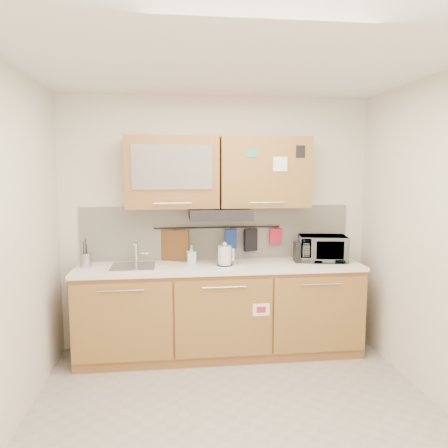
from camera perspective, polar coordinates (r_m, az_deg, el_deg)
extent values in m
plane|color=#9E9993|center=(3.57, 1.88, -24.17)|extent=(3.20, 3.20, 0.00)
plane|color=white|center=(3.15, 2.08, 20.81)|extent=(3.20, 3.20, 0.00)
plane|color=silver|center=(4.58, -0.92, 0.13)|extent=(3.20, 0.00, 3.20)
plane|color=silver|center=(3.27, -27.01, -3.45)|extent=(0.00, 3.00, 3.00)
plane|color=silver|center=(3.70, 27.26, -2.31)|extent=(0.00, 3.00, 3.00)
cube|color=#A46D3A|center=(4.47, -0.49, -11.34)|extent=(2.80, 0.60, 0.88)
cube|color=black|center=(4.61, -0.49, -15.95)|extent=(2.80, 0.54, 0.10)
cube|color=#A7793B|center=(4.17, -13.16, -12.49)|extent=(0.91, 0.02, 0.74)
cylinder|color=silver|center=(4.05, -13.32, -8.48)|extent=(0.41, 0.01, 0.01)
cube|color=#A7793B|center=(4.17, 0.00, -12.30)|extent=(0.91, 0.02, 0.74)
cylinder|color=silver|center=(4.05, 0.04, -8.28)|extent=(0.41, 0.01, 0.01)
cube|color=#A7793B|center=(4.38, 12.48, -11.52)|extent=(0.91, 0.02, 0.74)
cylinder|color=silver|center=(4.27, 12.70, -7.68)|extent=(0.41, 0.01, 0.01)
cube|color=white|center=(4.34, -0.48, -5.61)|extent=(2.82, 0.62, 0.04)
cube|color=silver|center=(4.58, -0.91, -1.13)|extent=(2.80, 0.02, 0.56)
cube|color=#A46D3A|center=(4.34, -6.78, 6.72)|extent=(0.90, 0.35, 0.70)
cube|color=silver|center=(4.16, -6.78, 7.39)|extent=(0.76, 0.02, 0.42)
cube|color=#A7793B|center=(4.44, 5.25, 6.74)|extent=(0.90, 0.35, 0.70)
cube|color=white|center=(4.29, 7.36, 7.77)|extent=(0.14, 0.00, 0.14)
cube|color=black|center=(4.32, -0.58, 1.31)|extent=(0.60, 0.46, 0.10)
cube|color=silver|center=(4.34, -11.78, -5.57)|extent=(0.42, 0.40, 0.03)
cylinder|color=silver|center=(4.47, -11.40, -3.56)|extent=(0.03, 0.03, 0.24)
cylinder|color=silver|center=(4.37, -11.51, -2.46)|extent=(0.02, 0.18, 0.02)
cylinder|color=black|center=(4.53, -0.86, -0.45)|extent=(1.30, 0.02, 0.02)
cylinder|color=#ABACB0|center=(4.43, -17.58, -4.52)|extent=(0.13, 0.13, 0.14)
cylinder|color=black|center=(4.43, -17.82, -3.74)|extent=(0.01, 0.01, 0.26)
cylinder|color=black|center=(4.41, -17.46, -3.97)|extent=(0.01, 0.01, 0.23)
cylinder|color=black|center=(4.43, -17.57, -3.60)|extent=(0.01, 0.01, 0.27)
cylinder|color=black|center=(4.41, -17.82, -4.16)|extent=(0.01, 0.01, 0.20)
cylinder|color=silver|center=(4.29, 0.09, -4.16)|extent=(0.13, 0.13, 0.20)
sphere|color=silver|center=(4.27, 0.09, -2.64)|extent=(0.04, 0.04, 0.04)
cube|color=silver|center=(4.30, 1.21, -4.01)|extent=(0.02, 0.03, 0.12)
cylinder|color=black|center=(4.31, 0.09, -5.33)|extent=(0.15, 0.15, 0.01)
cube|color=black|center=(4.54, 10.85, -3.60)|extent=(0.28, 0.19, 0.20)
cube|color=black|center=(4.52, 10.28, -2.44)|extent=(0.09, 0.13, 0.01)
cube|color=black|center=(4.54, 11.47, -2.42)|extent=(0.09, 0.13, 0.01)
imported|color=#999999|center=(4.61, 12.74, -3.11)|extent=(0.52, 0.40, 0.26)
imported|color=#999999|center=(4.40, -4.27, -3.98)|extent=(0.09, 0.09, 0.18)
cube|color=brown|center=(4.52, -6.44, -3.18)|extent=(0.29, 0.13, 0.38)
cube|color=navy|center=(4.55, 0.90, -1.96)|extent=(0.12, 0.03, 0.20)
cube|color=black|center=(4.59, 3.49, -2.10)|extent=(0.15, 0.10, 0.23)
cube|color=#AF1731|center=(4.64, 6.74, -1.61)|extent=(0.14, 0.04, 0.17)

